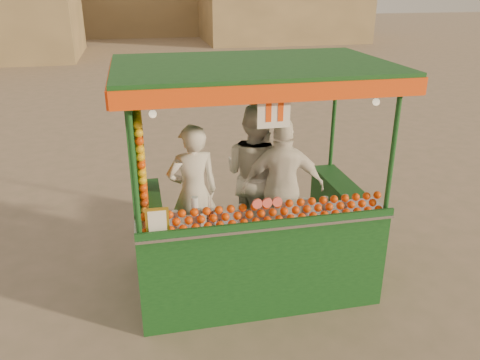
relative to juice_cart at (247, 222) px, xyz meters
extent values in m
plane|color=#726651|center=(0.49, -0.11, -0.83)|extent=(90.00, 90.00, 0.00)
cube|color=#113E17|center=(0.07, 0.13, -0.68)|extent=(2.58, 1.59, 0.30)
cylinder|color=black|center=(-0.82, 0.13, -0.65)|extent=(0.36, 0.10, 0.36)
cylinder|color=black|center=(0.97, 0.13, -0.65)|extent=(0.36, 0.10, 0.36)
cube|color=#113E17|center=(0.07, -0.52, -0.14)|extent=(2.58, 0.30, 0.79)
cube|color=#113E17|center=(-1.07, 0.23, -0.14)|extent=(0.30, 1.29, 0.79)
cube|color=#113E17|center=(1.21, 0.23, -0.14)|extent=(0.30, 1.29, 0.79)
cube|color=#B2B2B7|center=(0.07, -0.49, 0.28)|extent=(2.58, 0.46, 0.03)
cylinder|color=#113E17|center=(-1.17, -0.62, 0.96)|extent=(0.05, 0.05, 1.39)
cylinder|color=#113E17|center=(1.31, -0.62, 0.96)|extent=(0.05, 0.05, 1.39)
cylinder|color=#113E17|center=(-1.17, 0.87, 0.96)|extent=(0.05, 0.05, 1.39)
cylinder|color=#113E17|center=(1.31, 0.87, 0.96)|extent=(0.05, 0.05, 1.39)
cube|color=#113E17|center=(0.07, 0.13, 1.69)|extent=(2.78, 1.79, 0.08)
cube|color=#EB450D|center=(0.07, -0.76, 1.61)|extent=(2.78, 0.04, 0.16)
cube|color=#EB450D|center=(0.07, 1.02, 1.61)|extent=(2.78, 0.04, 0.16)
cube|color=#EB450D|center=(-1.32, 0.13, 1.61)|extent=(0.04, 1.79, 0.16)
cube|color=#EB450D|center=(1.46, 0.13, 1.61)|extent=(0.04, 1.79, 0.16)
cylinder|color=#FF5C4D|center=(0.05, -0.62, 0.52)|extent=(0.10, 0.02, 0.10)
cube|color=gold|center=(-1.00, -0.62, 0.43)|extent=(0.22, 0.02, 0.28)
cube|color=white|center=(0.07, -0.69, 1.43)|extent=(0.30, 0.01, 0.30)
sphere|color=#FFE5B2|center=(-0.97, -0.55, 1.43)|extent=(0.07, 0.07, 0.07)
sphere|color=#FFE5B2|center=(1.11, -0.55, 1.43)|extent=(0.07, 0.07, 0.07)
imported|color=silver|center=(-0.56, 0.32, 0.27)|extent=(0.63, 0.46, 1.61)
imported|color=silver|center=(0.23, 0.56, 0.34)|extent=(1.05, 1.07, 1.74)
imported|color=white|center=(0.47, 0.22, 0.28)|extent=(1.01, 0.55, 1.63)
camera|label=1|loc=(-1.09, -4.66, 2.50)|focal=36.16mm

